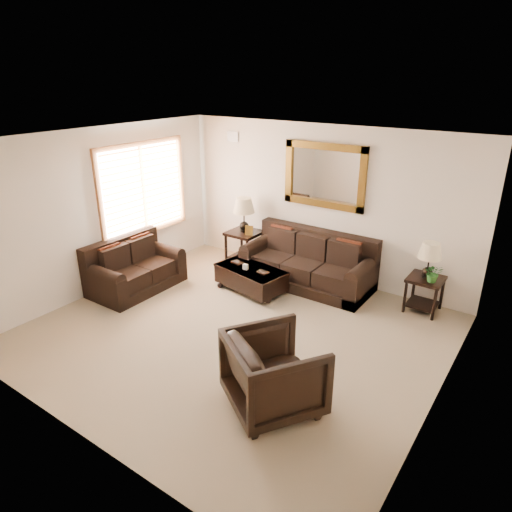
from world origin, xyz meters
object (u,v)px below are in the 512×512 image
Objects in this scene: loveseat at (134,271)px; end_table_right at (428,267)px; sofa at (309,266)px; end_table_left at (244,221)px; armchair at (274,370)px; coffee_table at (251,276)px.

loveseat is 1.36× the size of end_table_right.
sofa is 1.73× the size of end_table_left.
loveseat is at bearing -114.71° from end_table_left.
sofa is 3.29m from armchair.
end_table_left is 1.15× the size of end_table_right.
coffee_table is at bearing -16.38° from armchair.
loveseat is at bearing 15.18° from armchair.
end_table_left is at bearing -24.71° from loveseat.
end_table_left reaches higher than sofa.
sofa is 1.46× the size of loveseat.
sofa is 1.56m from end_table_left.
end_table_right is 3.28m from armchair.
coffee_table is (-0.67, -0.80, -0.08)m from sofa.
end_table_left reaches higher than armchair.
armchair is at bearing -49.29° from end_table_left.
coffee_table is at bearing -129.95° from sofa.
armchair is at bearing -108.01° from loveseat.
end_table_left is 3.42m from end_table_right.
armchair is (2.71, -3.15, -0.37)m from end_table_left.
armchair is (-0.71, -3.19, -0.25)m from end_table_right.
end_table_right reaches higher than coffee_table.
armchair is at bearing -39.21° from coffee_table.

